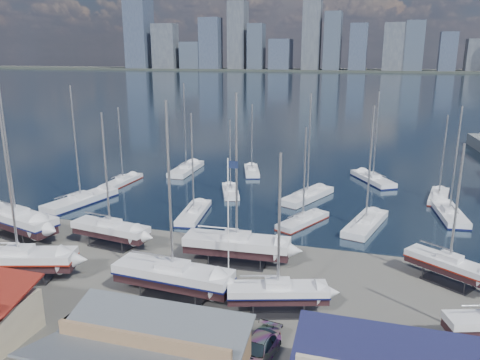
% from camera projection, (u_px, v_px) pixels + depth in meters
% --- Properties ---
extents(ground, '(1400.00, 1400.00, 0.00)m').
position_uv_depth(ground, '(223.00, 279.00, 44.71)').
color(ground, '#605E59').
rests_on(ground, ground).
extents(water, '(1400.00, 600.00, 0.40)m').
position_uv_depth(water, '(361.00, 85.00, 331.90)').
color(water, '#1A2C3B').
rests_on(water, ground).
extents(far_shore, '(1400.00, 80.00, 2.20)m').
position_uv_depth(far_shore, '(370.00, 71.00, 572.42)').
color(far_shore, '#2D332D').
rests_on(far_shore, ground).
extents(skyline, '(639.14, 43.80, 107.69)m').
position_uv_depth(skyline, '(365.00, 38.00, 558.89)').
color(skyline, '#475166').
rests_on(skyline, far_shore).
extents(sailboat_cradle_0, '(12.01, 6.23, 18.49)m').
position_uv_depth(sailboat_cradle_0, '(16.00, 219.00, 54.44)').
color(sailboat_cradle_0, '#2D2D33').
rests_on(sailboat_cradle_0, ground).
extents(sailboat_cradle_1, '(10.79, 5.81, 16.74)m').
position_uv_depth(sailboat_cradle_1, '(19.00, 259.00, 44.04)').
color(sailboat_cradle_1, '#2D2D33').
rests_on(sailboat_cradle_1, ground).
extents(sailboat_cradle_2, '(9.37, 3.81, 14.94)m').
position_uv_depth(sailboat_cradle_2, '(110.00, 229.00, 51.79)').
color(sailboat_cradle_2, '#2D2D33').
rests_on(sailboat_cradle_2, ground).
extents(sailboat_cradle_3, '(10.95, 3.75, 17.30)m').
position_uv_depth(sailboat_cradle_3, '(173.00, 275.00, 40.76)').
color(sailboat_cradle_3, '#2D2D33').
rests_on(sailboat_cradle_3, ground).
extents(sailboat_cradle_4, '(10.84, 3.61, 17.33)m').
position_uv_depth(sailboat_cradle_4, '(237.00, 244.00, 47.34)').
color(sailboat_cradle_4, '#2D2D33').
rests_on(sailboat_cradle_4, ground).
extents(sailboat_cradle_5, '(8.61, 4.69, 13.60)m').
position_uv_depth(sailboat_cradle_5, '(278.00, 292.00, 38.27)').
color(sailboat_cradle_5, '#2D2D33').
rests_on(sailboat_cradle_5, ground).
extents(sailboat_cradle_6, '(7.99, 6.44, 13.33)m').
position_uv_depth(sailboat_cradle_6, '(449.00, 265.00, 43.27)').
color(sailboat_cradle_6, '#2D2D33').
rests_on(sailboat_cradle_6, ground).
extents(sailboat_moored_0, '(5.90, 12.15, 17.50)m').
position_uv_depth(sailboat_moored_0, '(81.00, 202.00, 67.02)').
color(sailboat_moored_0, black).
rests_on(sailboat_moored_0, water).
extents(sailboat_moored_1, '(2.86, 8.88, 13.12)m').
position_uv_depth(sailboat_moored_1, '(123.00, 182.00, 77.64)').
color(sailboat_moored_1, black).
rests_on(sailboat_moored_1, water).
extents(sailboat_moored_2, '(3.42, 11.10, 16.63)m').
position_uv_depth(sailboat_moored_2, '(186.00, 170.00, 85.15)').
color(sailboat_moored_2, black).
rests_on(sailboat_moored_2, water).
extents(sailboat_moored_3, '(3.86, 9.83, 14.30)m').
position_uv_depth(sailboat_moored_3, '(194.00, 214.00, 61.91)').
color(sailboat_moored_3, black).
rests_on(sailboat_moored_3, water).
extents(sailboat_moored_4, '(4.94, 8.21, 11.99)m').
position_uv_depth(sailboat_moored_4, '(230.00, 192.00, 71.79)').
color(sailboat_moored_4, black).
rests_on(sailboat_moored_4, water).
extents(sailboat_moored_5, '(4.96, 9.00, 12.96)m').
position_uv_depth(sailboat_moored_5, '(252.00, 172.00, 84.20)').
color(sailboat_moored_5, black).
rests_on(sailboat_moored_5, water).
extents(sailboat_moored_6, '(5.91, 8.81, 12.88)m').
position_uv_depth(sailboat_moored_6, '(303.00, 222.00, 59.07)').
color(sailboat_moored_6, black).
rests_on(sailboat_moored_6, water).
extents(sailboat_moored_7, '(6.90, 11.05, 16.19)m').
position_uv_depth(sailboat_moored_7, '(307.00, 197.00, 69.09)').
color(sailboat_moored_7, black).
rests_on(sailboat_moored_7, water).
extents(sailboat_moored_8, '(7.86, 10.55, 15.70)m').
position_uv_depth(sailboat_moored_8, '(373.00, 180.00, 78.56)').
color(sailboat_moored_8, black).
rests_on(sailboat_moored_8, water).
extents(sailboat_moored_9, '(5.46, 10.79, 15.70)m').
position_uv_depth(sailboat_moored_9, '(365.00, 225.00, 57.87)').
color(sailboat_moored_9, black).
rests_on(sailboat_moored_9, water).
extents(sailboat_moored_10, '(4.04, 10.47, 15.26)m').
position_uv_depth(sailboat_moored_10, '(449.00, 215.00, 61.59)').
color(sailboat_moored_10, black).
rests_on(sailboat_moored_10, water).
extents(sailboat_moored_11, '(3.94, 9.03, 13.06)m').
position_uv_depth(sailboat_moored_11, '(439.00, 197.00, 69.09)').
color(sailboat_moored_11, black).
rests_on(sailboat_moored_11, water).
extents(car_a, '(2.45, 4.59, 1.49)m').
position_uv_depth(car_a, '(101.00, 324.00, 35.91)').
color(car_a, gray).
rests_on(car_a, ground).
extents(car_b, '(4.86, 1.94, 1.57)m').
position_uv_depth(car_b, '(96.00, 322.00, 36.11)').
color(car_b, gray).
rests_on(car_b, ground).
extents(car_c, '(2.98, 5.42, 1.44)m').
position_uv_depth(car_c, '(206.00, 336.00, 34.34)').
color(car_c, gray).
rests_on(car_c, ground).
extents(car_d, '(3.00, 5.64, 1.56)m').
position_uv_depth(car_d, '(257.00, 350.00, 32.73)').
color(car_d, gray).
rests_on(car_d, ground).
extents(flagpole, '(1.03, 0.12, 11.67)m').
position_uv_depth(flagpole, '(229.00, 210.00, 43.66)').
color(flagpole, white).
rests_on(flagpole, ground).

